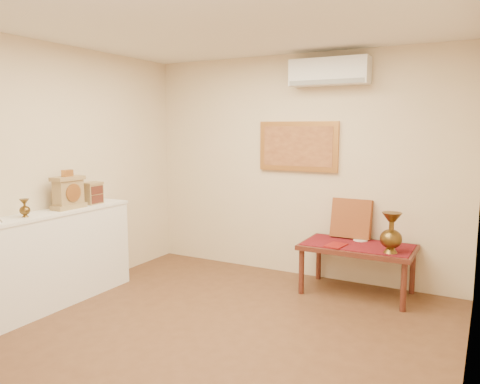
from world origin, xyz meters
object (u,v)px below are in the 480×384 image
Objects in this scene: brass_urn_tall at (391,228)px; display_ledge at (47,260)px; wooden_chest at (92,193)px; low_table at (358,251)px; mantel_clock at (68,192)px.

brass_urn_tall reaches higher than display_ledge.
wooden_chest is 3.01m from low_table.
mantel_clock reaches higher than display_ledge.
wooden_chest is 0.20× the size of low_table.
display_ledge is at bearing -150.90° from brass_urn_tall.
brass_urn_tall is 3.51m from display_ledge.
brass_urn_tall is at bearing 24.99° from mantel_clock.
low_table is at bearing 35.10° from display_ledge.
wooden_chest reaches higher than low_table.
brass_urn_tall is at bearing 29.10° from display_ledge.
mantel_clock reaches higher than low_table.
low_table is (2.67, 1.24, -0.62)m from wooden_chest.
wooden_chest is at bearing 92.94° from mantel_clock.
wooden_chest reaches higher than brass_urn_tall.
brass_urn_tall is 3.24m from wooden_chest.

